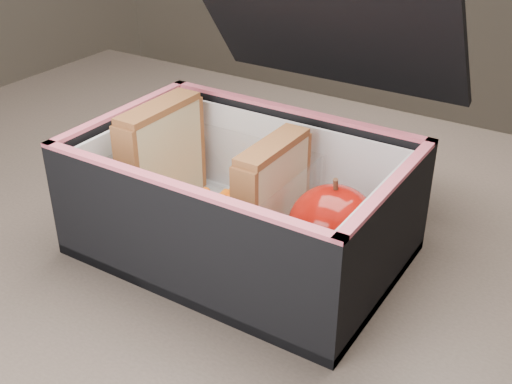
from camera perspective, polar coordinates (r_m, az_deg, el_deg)
kitchen_table at (r=0.72m, az=0.51°, el=-9.69°), size 1.20×0.80×0.75m
lunch_bag at (r=0.61m, az=-1.01°, el=0.14°), size 0.30×0.32×0.27m
plastic_tub at (r=0.64m, az=-3.66°, el=0.08°), size 0.18×0.13×0.07m
sandwich_left at (r=0.67m, az=-8.36°, el=3.20°), size 0.03×0.10×0.11m
sandwich_right at (r=0.60m, az=1.44°, el=-0.10°), size 0.03×0.09×0.10m
carrot_sticks at (r=0.65m, az=-3.16°, el=-1.29°), size 0.05×0.14×0.03m
paper_napkin at (r=0.61m, az=6.71°, el=-5.89°), size 0.08×0.08×0.01m
red_apple at (r=0.58m, az=6.85°, el=-3.04°), size 0.09×0.09×0.09m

